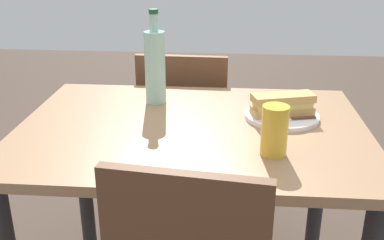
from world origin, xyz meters
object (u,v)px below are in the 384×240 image
object	(u,v)px
plate_near	(282,116)
water_bottle	(155,66)
beer_glass	(274,131)
dining_table	(192,160)
knife_near	(292,119)
baguette_sandwich_near	(283,104)
chair_near	(185,128)

from	to	relation	value
plate_near	water_bottle	xyz separation A→B (m)	(0.43, -0.12, 0.13)
plate_near	beer_glass	bearing A→B (deg)	79.38
dining_table	plate_near	size ratio (longest dim) A/B	4.55
plate_near	water_bottle	world-z (taller)	water_bottle
plate_near	beer_glass	world-z (taller)	beer_glass
dining_table	water_bottle	xyz separation A→B (m)	(0.15, -0.21, 0.26)
plate_near	knife_near	bearing A→B (deg)	117.46
dining_table	plate_near	world-z (taller)	plate_near
baguette_sandwich_near	plate_near	bearing A→B (deg)	0.00
water_bottle	beer_glass	xyz separation A→B (m)	(-0.38, 0.39, -0.06)
water_bottle	beer_glass	bearing A→B (deg)	134.53
dining_table	chair_near	bearing A→B (deg)	-82.16
beer_glass	knife_near	bearing A→B (deg)	-109.08
beer_glass	chair_near	bearing A→B (deg)	-67.57
plate_near	knife_near	distance (m)	0.06
dining_table	beer_glass	size ratio (longest dim) A/B	7.80
chair_near	plate_near	distance (m)	0.68
baguette_sandwich_near	beer_glass	distance (m)	0.27
dining_table	baguette_sandwich_near	xyz separation A→B (m)	(-0.29, -0.09, 0.17)
chair_near	plate_near	size ratio (longest dim) A/B	3.52
chair_near	baguette_sandwich_near	xyz separation A→B (m)	(-0.37, 0.50, 0.31)
dining_table	chair_near	xyz separation A→B (m)	(0.08, -0.59, -0.14)
chair_near	water_bottle	bearing A→B (deg)	80.39
plate_near	baguette_sandwich_near	distance (m)	0.04
water_bottle	plate_near	bearing A→B (deg)	164.37
baguette_sandwich_near	knife_near	world-z (taller)	baguette_sandwich_near
plate_near	beer_glass	size ratio (longest dim) A/B	1.71
chair_near	knife_near	size ratio (longest dim) A/B	4.78
water_bottle	chair_near	bearing A→B (deg)	-99.61
plate_near	baguette_sandwich_near	world-z (taller)	baguette_sandwich_near
chair_near	water_bottle	world-z (taller)	water_bottle
chair_near	beer_glass	world-z (taller)	beer_glass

